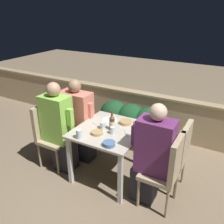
{
  "coord_description": "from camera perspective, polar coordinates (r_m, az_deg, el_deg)",
  "views": [
    {
      "loc": [
        1.37,
        -2.38,
        2.21
      ],
      "look_at": [
        0.0,
        0.07,
        0.95
      ],
      "focal_mm": 38.0,
      "sensor_mm": 36.0,
      "label": 1
    }
  ],
  "objects": [
    {
      "name": "ground_plane",
      "position": [
        3.52,
        -0.55,
        -14.73
      ],
      "size": [
        16.0,
        16.0,
        0.0
      ],
      "primitive_type": "plane",
      "color": "#847056"
    },
    {
      "name": "parapet_wall",
      "position": [
        4.45,
        8.68,
        -0.28
      ],
      "size": [
        9.0,
        0.18,
        0.78
      ],
      "color": "tan",
      "rests_on": "ground_plane"
    },
    {
      "name": "dining_table",
      "position": [
        3.17,
        -0.6,
        -5.76
      ],
      "size": [
        0.85,
        0.9,
        0.73
      ],
      "color": "#BCB2A3",
      "rests_on": "ground_plane"
    },
    {
      "name": "planter_hedge",
      "position": [
        4.01,
        4.53,
        -2.65
      ],
      "size": [
        1.15,
        0.47,
        0.75
      ],
      "color": "brown",
      "rests_on": "ground_plane"
    },
    {
      "name": "chair_left_near",
      "position": [
        3.57,
        -14.93,
        -4.27
      ],
      "size": [
        0.41,
        0.4,
        0.95
      ],
      "color": "tan",
      "rests_on": "ground_plane"
    },
    {
      "name": "person_green_blouse",
      "position": [
        3.4,
        -12.66,
        -3.64
      ],
      "size": [
        0.48,
        0.26,
        1.31
      ],
      "color": "#282833",
      "rests_on": "ground_plane"
    },
    {
      "name": "chair_left_far",
      "position": [
        3.75,
        -10.45,
        -2.38
      ],
      "size": [
        0.41,
        0.4,
        0.95
      ],
      "color": "tan",
      "rests_on": "ground_plane"
    },
    {
      "name": "person_coral_top",
      "position": [
        3.61,
        -8.07,
        -2.09
      ],
      "size": [
        0.52,
        0.26,
        1.27
      ],
      "color": "#282833",
      "rests_on": "ground_plane"
    },
    {
      "name": "chair_right_near",
      "position": [
        2.8,
        13.34,
        -12.73
      ],
      "size": [
        0.41,
        0.4,
        0.95
      ],
      "color": "tan",
      "rests_on": "ground_plane"
    },
    {
      "name": "person_purple_stripe",
      "position": [
        2.79,
        9.56,
        -10.26
      ],
      "size": [
        0.49,
        0.26,
        1.29
      ],
      "color": "#282833",
      "rests_on": "ground_plane"
    },
    {
      "name": "chair_right_far",
      "position": [
        3.07,
        15.4,
        -9.28
      ],
      "size": [
        0.41,
        0.4,
        0.95
      ],
      "color": "tan",
      "rests_on": "ground_plane"
    },
    {
      "name": "beer_bottle",
      "position": [
        3.06,
        -0.01,
        -2.52
      ],
      "size": [
        0.07,
        0.07,
        0.27
      ],
      "color": "brown",
      "rests_on": "dining_table"
    },
    {
      "name": "plate_0",
      "position": [
        3.36,
        -0.55,
        -1.86
      ],
      "size": [
        0.21,
        0.21,
        0.01
      ],
      "color": "white",
      "rests_on": "dining_table"
    },
    {
      "name": "bowl_0",
      "position": [
        3.28,
        6.43,
        -2.32
      ],
      "size": [
        0.11,
        0.11,
        0.04
      ],
      "color": "silver",
      "rests_on": "dining_table"
    },
    {
      "name": "bowl_1",
      "position": [
        2.76,
        -0.73,
        -7.58
      ],
      "size": [
        0.15,
        0.15,
        0.05
      ],
      "color": "#4C709E",
      "rests_on": "dining_table"
    },
    {
      "name": "bowl_2",
      "position": [
        3.0,
        -3.59,
        -4.93
      ],
      "size": [
        0.15,
        0.15,
        0.04
      ],
      "color": "tan",
      "rests_on": "dining_table"
    },
    {
      "name": "bowl_3",
      "position": [
        3.25,
        3.3,
        -2.41
      ],
      "size": [
        0.17,
        0.17,
        0.05
      ],
      "color": "tan",
      "rests_on": "dining_table"
    },
    {
      "name": "glass_cup_0",
      "position": [
        2.99,
        0.15,
        -4.41
      ],
      "size": [
        0.06,
        0.06,
        0.09
      ],
      "color": "silver",
      "rests_on": "dining_table"
    },
    {
      "name": "glass_cup_1",
      "position": [
        2.91,
        -7.9,
        -5.28
      ],
      "size": [
        0.08,
        0.08,
        0.12
      ],
      "color": "silver",
      "rests_on": "dining_table"
    },
    {
      "name": "glass_cup_2",
      "position": [
        3.11,
        -2.27,
        -3.26
      ],
      "size": [
        0.07,
        0.07,
        0.09
      ],
      "color": "silver",
      "rests_on": "dining_table"
    },
    {
      "name": "fork_0",
      "position": [
        3.23,
        -3.79,
        -3.04
      ],
      "size": [
        0.16,
        0.09,
        0.01
      ],
      "color": "silver",
      "rests_on": "dining_table"
    },
    {
      "name": "fork_1",
      "position": [
        3.02,
        3.52,
        -5.12
      ],
      "size": [
        0.12,
        0.15,
        0.01
      ],
      "color": "silver",
      "rests_on": "dining_table"
    }
  ]
}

